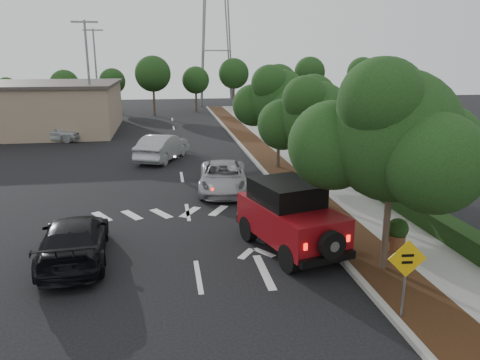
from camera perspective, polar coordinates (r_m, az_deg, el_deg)
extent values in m
plane|color=black|center=(14.26, -5.10, -11.65)|extent=(120.00, 120.00, 0.00)
cube|color=#9E9B93|center=(26.09, 3.03, 0.94)|extent=(0.20, 70.00, 0.15)
cube|color=black|center=(26.32, 5.16, 0.99)|extent=(1.80, 70.00, 0.12)
cube|color=gray|center=(26.85, 9.09, 1.14)|extent=(2.00, 70.00, 0.12)
cube|color=black|center=(27.24, 11.92, 1.93)|extent=(0.80, 70.00, 0.80)
cylinder|color=black|center=(16.64, 1.05, -5.93)|extent=(0.55, 0.94, 0.89)
cylinder|color=black|center=(17.44, 6.17, -5.03)|extent=(0.55, 0.94, 0.89)
cylinder|color=black|center=(14.39, 6.06, -9.47)|extent=(0.55, 0.94, 0.89)
cylinder|color=black|center=(15.30, 11.67, -8.18)|extent=(0.55, 0.94, 0.89)
cube|color=maroon|center=(15.68, 6.18, -4.97)|extent=(3.06, 4.50, 1.11)
cube|color=black|center=(15.67, 5.64, -1.47)|extent=(2.39, 2.68, 0.71)
cube|color=maroon|center=(16.98, 3.43, -3.65)|extent=(2.01, 1.59, 0.91)
cube|color=black|center=(14.23, 10.68, -9.46)|extent=(1.88, 0.72, 0.24)
cylinder|color=black|center=(13.92, 11.16, -7.81)|extent=(0.88, 0.47, 0.84)
cube|color=#FF190C|center=(13.67, 8.01, -8.09)|extent=(0.12, 0.07, 0.20)
cube|color=#FF190C|center=(14.52, 13.07, -6.95)|extent=(0.12, 0.07, 0.20)
imported|color=#9FA1A7|center=(22.62, -2.05, 0.37)|extent=(2.86, 5.19, 1.38)
imported|color=black|center=(15.87, -19.57, -6.85)|extent=(2.38, 5.07, 1.43)
imported|color=#94989B|center=(29.78, -9.44, 3.97)|extent=(3.54, 5.23, 1.63)
imported|color=#B4B8BC|center=(38.83, -21.70, 5.52)|extent=(4.62, 2.92, 1.46)
cylinder|color=slate|center=(12.30, 19.42, -11.63)|extent=(0.07, 0.07, 1.87)
cube|color=#E0A80B|center=(12.02, 19.72, -9.02)|extent=(0.96, 0.10, 0.96)
cube|color=black|center=(11.97, 19.80, -8.66)|extent=(0.30, 0.03, 0.07)
cube|color=black|center=(12.04, 19.72, -9.44)|extent=(0.27, 0.03, 0.07)
cylinder|color=brown|center=(16.40, 18.55, -7.29)|extent=(0.60, 0.60, 0.54)
sphere|color=black|center=(16.22, 18.70, -5.61)|extent=(0.68, 0.68, 0.68)
imported|color=black|center=(16.19, 18.73, -5.35)|extent=(0.63, 0.56, 0.64)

